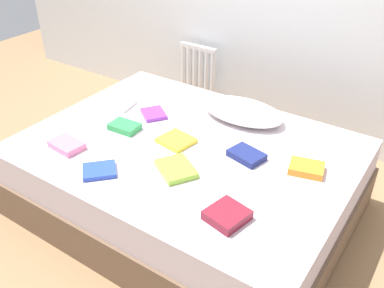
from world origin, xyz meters
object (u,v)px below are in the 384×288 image
(radiator, at_px, (198,72))
(textbook_white, at_px, (119,104))
(textbook_lime, at_px, (176,169))
(textbook_purple, at_px, (154,114))
(textbook_orange, at_px, (306,168))
(textbook_blue, at_px, (99,171))
(bed, at_px, (188,178))
(textbook_yellow, at_px, (176,140))
(textbook_pink, at_px, (67,145))
(pillow, at_px, (243,111))
(textbook_navy, at_px, (247,155))
(textbook_maroon, at_px, (227,215))
(textbook_green, at_px, (125,127))

(radiator, relative_size, textbook_white, 2.65)
(textbook_lime, distance_m, textbook_purple, 0.68)
(textbook_orange, distance_m, textbook_blue, 1.15)
(bed, bearing_deg, textbook_yellow, -168.85)
(textbook_lime, distance_m, textbook_pink, 0.71)
(pillow, distance_m, textbook_pink, 1.16)
(textbook_purple, height_order, textbook_white, textbook_white)
(textbook_navy, relative_size, textbook_purple, 1.11)
(radiator, bearing_deg, textbook_lime, -60.77)
(textbook_pink, height_order, textbook_blue, textbook_pink)
(textbook_maroon, bearing_deg, textbook_blue, -162.89)
(radiator, xyz_separation_m, textbook_lime, (0.82, -1.46, 0.13))
(pillow, height_order, textbook_maroon, pillow)
(textbook_purple, bearing_deg, textbook_maroon, 2.25)
(textbook_green, xyz_separation_m, textbook_yellow, (0.37, 0.06, -0.01))
(textbook_orange, relative_size, textbook_white, 0.99)
(pillow, height_order, textbook_lime, pillow)
(textbook_navy, xyz_separation_m, textbook_purple, (-0.77, 0.10, -0.01))
(textbook_green, xyz_separation_m, textbook_lime, (0.55, -0.19, -0.00))
(textbook_pink, bearing_deg, textbook_lime, 19.70)
(textbook_blue, bearing_deg, textbook_maroon, -41.59)
(textbook_blue, bearing_deg, textbook_navy, -2.68)
(radiator, height_order, textbook_navy, radiator)
(radiator, xyz_separation_m, textbook_green, (0.27, -1.27, 0.13))
(pillow, relative_size, textbook_maroon, 3.14)
(bed, xyz_separation_m, textbook_pink, (-0.58, -0.44, 0.27))
(textbook_green, distance_m, textbook_blue, 0.48)
(textbook_green, distance_m, textbook_orange, 1.17)
(textbook_green, height_order, textbook_yellow, textbook_green)
(textbook_lime, relative_size, textbook_pink, 1.12)
(textbook_pink, bearing_deg, textbook_yellow, 45.07)
(textbook_navy, xyz_separation_m, textbook_orange, (0.34, 0.07, 0.00))
(textbook_orange, xyz_separation_m, textbook_purple, (-1.11, 0.04, -0.01))
(textbook_white, bearing_deg, textbook_blue, -64.72)
(pillow, distance_m, textbook_lime, 0.75)
(textbook_lime, distance_m, textbook_blue, 0.43)
(radiator, distance_m, textbook_yellow, 1.38)
(pillow, relative_size, textbook_navy, 2.89)
(radiator, bearing_deg, textbook_pink, -85.46)
(bed, relative_size, textbook_pink, 9.80)
(textbook_lime, xyz_separation_m, textbook_maroon, (0.43, -0.18, 0.01))
(textbook_pink, xyz_separation_m, textbook_blue, (0.34, -0.07, -0.01))
(pillow, xyz_separation_m, textbook_pink, (-0.70, -0.92, -0.03))
(textbook_navy, bearing_deg, pillow, 134.70)
(textbook_purple, bearing_deg, textbook_yellow, 5.35)
(textbook_green, distance_m, textbook_navy, 0.82)
(pillow, xyz_separation_m, textbook_green, (-0.56, -0.56, -0.03))
(textbook_purple, height_order, textbook_yellow, textbook_yellow)
(bed, xyz_separation_m, textbook_maroon, (0.54, -0.44, 0.28))
(bed, xyz_separation_m, textbook_purple, (-0.41, 0.18, 0.27))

